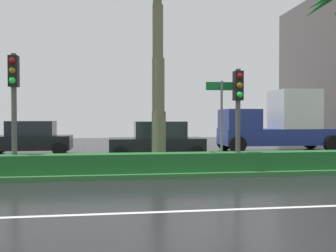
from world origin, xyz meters
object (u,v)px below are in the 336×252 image
at_px(traffic_signal_median_right, 238,101).
at_px(box_truck_lead, 278,124).
at_px(traffic_signal_median_left, 14,91).
at_px(car_in_traffic_second, 30,138).
at_px(car_in_traffic_third, 158,141).
at_px(street_name_sign, 222,112).

xyz_separation_m(traffic_signal_median_right, box_truck_lead, (5.20, 8.46, -0.91)).
height_order(traffic_signal_median_left, traffic_signal_median_right, traffic_signal_median_left).
relative_size(car_in_traffic_second, car_in_traffic_third, 1.00).
height_order(street_name_sign, car_in_traffic_third, street_name_sign).
bearing_deg(traffic_signal_median_right, car_in_traffic_third, 111.34).
relative_size(traffic_signal_median_left, traffic_signal_median_right, 1.12).
height_order(traffic_signal_median_right, car_in_traffic_second, traffic_signal_median_right).
distance_m(traffic_signal_median_right, box_truck_lead, 9.97).
bearing_deg(traffic_signal_median_right, car_in_traffic_second, 135.09).
bearing_deg(car_in_traffic_third, traffic_signal_median_right, 111.34).
distance_m(traffic_signal_median_left, car_in_traffic_third, 7.33).
bearing_deg(box_truck_lead, traffic_signal_median_right, 58.39).
xyz_separation_m(traffic_signal_median_right, car_in_traffic_third, (-2.06, 5.27, -1.63)).
relative_size(traffic_signal_median_right, car_in_traffic_third, 0.78).
distance_m(car_in_traffic_third, box_truck_lead, 7.96).
distance_m(traffic_signal_median_left, street_name_sign, 6.74).
xyz_separation_m(traffic_signal_median_left, box_truck_lead, (12.31, 8.16, -1.17)).
bearing_deg(car_in_traffic_second, traffic_signal_median_left, 98.87).
relative_size(street_name_sign, box_truck_lead, 0.47).
bearing_deg(car_in_traffic_second, car_in_traffic_third, 154.06).
xyz_separation_m(traffic_signal_median_left, car_in_traffic_second, (-1.25, 8.04, -1.90)).
relative_size(car_in_traffic_third, box_truck_lead, 0.67).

